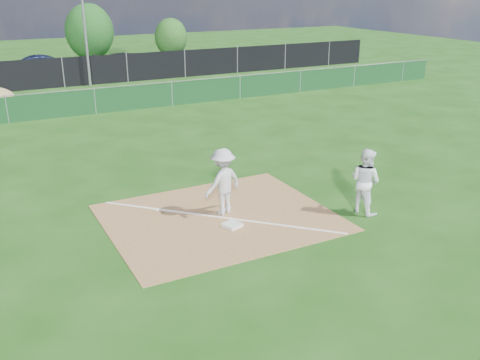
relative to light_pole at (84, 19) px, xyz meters
name	(u,v)px	position (x,y,z in m)	size (l,w,h in m)	color
ground	(125,138)	(-1.50, -12.70, -4.00)	(90.00, 90.00, 0.00)	#17450E
infield_dirt	(219,218)	(-1.50, -21.70, -3.99)	(6.00, 5.00, 0.02)	olive
foul_line	(219,217)	(-1.50, -21.70, -3.98)	(0.08, 7.00, 0.01)	white
green_fence	(95,102)	(-1.50, -7.70, -3.40)	(44.00, 0.05, 1.20)	#0D3216
black_fence	(63,72)	(-1.50, 0.30, -3.10)	(46.00, 0.04, 1.80)	black
parking_lot	(51,75)	(-1.50, 5.30, -4.00)	(46.00, 9.00, 0.01)	black
light_pole	(84,19)	(0.00, 0.00, 0.00)	(0.16, 0.16, 8.00)	slate
first_base	(232,225)	(-1.46, -22.39, -3.94)	(0.42, 0.42, 0.09)	silver
play_at_first	(223,182)	(-1.27, -21.49, -3.05)	(2.75, 1.01, 1.87)	silver
runner	(365,181)	(2.26, -23.21, -3.07)	(0.90, 0.70, 1.85)	white
car_mid	(46,66)	(-1.79, 5.17, -3.30)	(1.46, 4.19, 1.38)	black
car_right	(129,63)	(3.72, 3.98, -3.30)	(1.94, 4.78, 1.39)	black
tree_mid	(89,32)	(2.73, 11.19, -1.66)	(3.83, 3.83, 4.55)	#382316
tree_right	(171,37)	(9.36, 10.35, -2.32)	(2.76, 2.76, 3.27)	#382316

